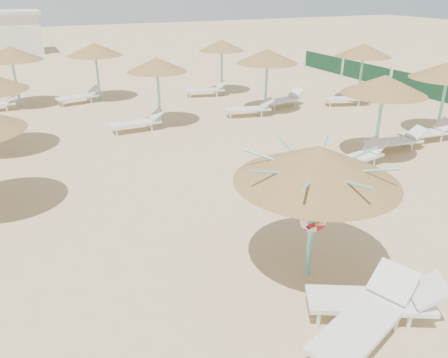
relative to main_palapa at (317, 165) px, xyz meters
name	(u,v)px	position (x,y,z in m)	size (l,w,h in m)	color
ground	(297,276)	(-0.24, -0.01, -2.28)	(120.00, 120.00, 0.00)	tan
main_palapa	(317,165)	(0.00, 0.00, 0.00)	(2.94, 2.94, 2.63)	#70C3BD
lounger_main_a	(368,317)	(-0.14, -1.79, -1.88)	(2.42, 1.47, 0.85)	silver
lounger_main_b	(379,299)	(0.33, -1.53, -1.90)	(2.25, 1.61, 0.80)	silver
palapa_field	(187,67)	(1.40, 10.12, 0.02)	(19.37, 14.57, 2.71)	#70C3BD
windbreak_fence	(421,86)	(13.76, 9.95, -1.78)	(0.08, 19.84, 1.10)	#184A2C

